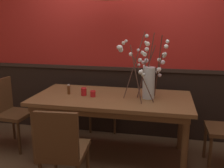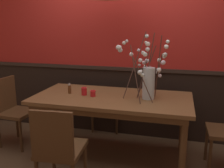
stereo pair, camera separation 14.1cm
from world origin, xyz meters
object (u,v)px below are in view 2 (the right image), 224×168
at_px(chair_near_side_left, 58,148).
at_px(candle_holder_nearer_center, 84,91).
at_px(vase_with_blossoms, 148,77).
at_px(candle_holder_nearer_edge, 93,93).
at_px(chair_far_side_left, 108,95).
at_px(chair_head_west_end, 12,108).
at_px(condiment_bottle, 69,89).
at_px(dining_table, 112,103).

xyz_separation_m(chair_near_side_left, candle_holder_nearer_center, (-0.07, 0.85, 0.31)).
distance_m(chair_near_side_left, vase_with_blossoms, 1.25).
bearing_deg(vase_with_blossoms, candle_holder_nearer_edge, -171.49).
distance_m(chair_far_side_left, candle_holder_nearer_edge, 0.97).
xyz_separation_m(chair_head_west_end, candle_holder_nearer_edge, (1.16, -0.05, 0.30)).
relative_size(chair_near_side_left, candle_holder_nearer_edge, 12.35).
bearing_deg(condiment_bottle, candle_holder_nearer_edge, -9.09).
bearing_deg(candle_holder_nearer_center, chair_far_side_left, 87.49).
height_order(dining_table, chair_head_west_end, chair_head_west_end).
relative_size(chair_far_side_left, vase_with_blossoms, 1.26).
bearing_deg(chair_near_side_left, candle_holder_nearer_center, 94.56).
height_order(chair_far_side_left, condiment_bottle, chair_far_side_left).
height_order(chair_far_side_left, chair_near_side_left, chair_far_side_left).
relative_size(candle_holder_nearer_center, candle_holder_nearer_edge, 1.30).
xyz_separation_m(chair_head_west_end, chair_near_side_left, (1.11, -0.87, -0.00)).
bearing_deg(chair_near_side_left, chair_far_side_left, 90.95).
relative_size(chair_far_side_left, condiment_bottle, 7.68).
relative_size(chair_head_west_end, chair_near_side_left, 1.00).
height_order(chair_head_west_end, condiment_bottle, chair_head_west_end).
relative_size(candle_holder_nearer_center, condiment_bottle, 0.78).
distance_m(dining_table, vase_with_blossoms, 0.53).
relative_size(dining_table, candle_holder_nearer_edge, 25.12).
distance_m(candle_holder_nearer_center, candle_holder_nearer_edge, 0.13).
bearing_deg(chair_head_west_end, vase_with_blossoms, 1.50).
bearing_deg(chair_near_side_left, vase_with_blossoms, 53.21).
relative_size(chair_near_side_left, condiment_bottle, 7.43).
bearing_deg(condiment_bottle, chair_far_side_left, 74.67).
distance_m(vase_with_blossoms, condiment_bottle, 0.97).
distance_m(chair_far_side_left, condiment_bottle, 0.95).
bearing_deg(candle_holder_nearer_edge, chair_near_side_left, -93.81).
distance_m(dining_table, chair_near_side_left, 0.94).
height_order(vase_with_blossoms, candle_holder_nearer_center, vase_with_blossoms).
xyz_separation_m(chair_near_side_left, condiment_bottle, (-0.27, 0.87, 0.32)).
distance_m(dining_table, candle_holder_nearer_center, 0.37).
bearing_deg(dining_table, candle_holder_nearer_edge, -164.88).
bearing_deg(candle_holder_nearer_center, vase_with_blossoms, 4.83).
height_order(candle_holder_nearer_center, condiment_bottle, condiment_bottle).
height_order(chair_head_west_end, chair_near_side_left, chair_head_west_end).
height_order(chair_near_side_left, candle_holder_nearer_edge, chair_near_side_left).
bearing_deg(chair_near_side_left, candle_holder_nearer_edge, 86.19).
xyz_separation_m(chair_far_side_left, chair_head_west_end, (-1.08, -0.88, -0.02)).
relative_size(chair_near_side_left, vase_with_blossoms, 1.22).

